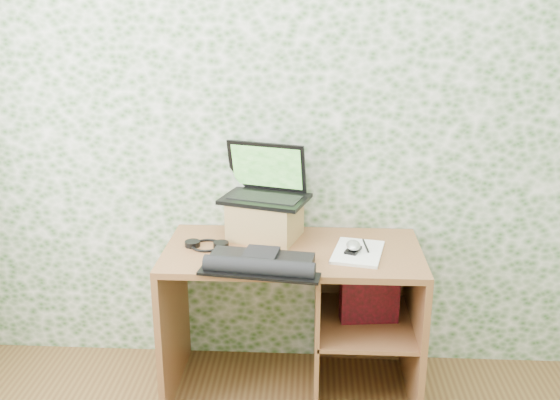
# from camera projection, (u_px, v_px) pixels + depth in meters

# --- Properties ---
(wall_back) EXTENTS (3.50, 0.00, 3.50)m
(wall_back) POSITION_uv_depth(u_px,v_px,m) (296.00, 120.00, 3.03)
(wall_back) COLOR white
(wall_back) RESTS_ON ground
(desk) EXTENTS (1.20, 0.60, 0.75)m
(desk) POSITION_uv_depth(u_px,v_px,m) (309.00, 299.00, 3.01)
(desk) COLOR brown
(desk) RESTS_ON floor
(riser) EXTENTS (0.38, 0.34, 0.19)m
(riser) POSITION_uv_depth(u_px,v_px,m) (265.00, 219.00, 3.02)
(riser) COLOR #9A7545
(riser) RESTS_ON desk
(laptop) EXTENTS (0.46, 0.38, 0.27)m
(laptop) POSITION_uv_depth(u_px,v_px,m) (266.00, 186.00, 3.01)
(laptop) COLOR black
(laptop) RESTS_ON riser
(keyboard) EXTENTS (0.53, 0.33, 0.07)m
(keyboard) POSITION_uv_depth(u_px,v_px,m) (260.00, 263.00, 2.69)
(keyboard) COLOR black
(keyboard) RESTS_ON desk
(headphones) EXTENTS (0.21, 0.16, 0.03)m
(headphones) POSITION_uv_depth(u_px,v_px,m) (207.00, 245.00, 2.93)
(headphones) COLOR black
(headphones) RESTS_ON desk
(notepad) EXTENTS (0.27, 0.34, 0.01)m
(notepad) POSITION_uv_depth(u_px,v_px,m) (358.00, 252.00, 2.85)
(notepad) COLOR white
(notepad) RESTS_ON desk
(mouse) EXTENTS (0.10, 0.12, 0.04)m
(mouse) POSITION_uv_depth(u_px,v_px,m) (353.00, 248.00, 2.84)
(mouse) COLOR silver
(mouse) RESTS_ON notepad
(pen) EXTENTS (0.02, 0.15, 0.01)m
(pen) POSITION_uv_depth(u_px,v_px,m) (366.00, 246.00, 2.90)
(pen) COLOR black
(pen) RESTS_ON notepad
(red_box) EXTENTS (0.28, 0.12, 0.33)m
(red_box) POSITION_uv_depth(u_px,v_px,m) (370.00, 289.00, 2.95)
(red_box) COLOR maroon
(red_box) RESTS_ON desk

